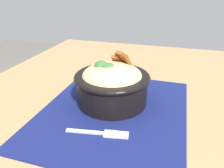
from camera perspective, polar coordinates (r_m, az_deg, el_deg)
table at (r=0.56m, az=-1.59°, el=-13.28°), size 1.27×0.84×0.73m
placemat at (r=0.53m, az=0.54°, el=-6.82°), size 0.41×0.34×0.00m
bowl at (r=0.54m, az=-0.03°, el=0.32°), size 0.19×0.19×0.13m
fork at (r=0.46m, az=-3.09°, el=-12.56°), size 0.03×0.13×0.00m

